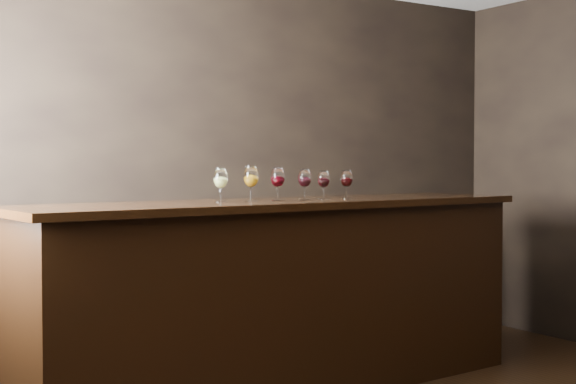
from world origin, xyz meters
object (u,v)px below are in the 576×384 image
bar_counter (284,300)px  glass_red_d (347,179)px  back_bar_shelf (285,290)px  glass_red_b (305,179)px  glass_red_c (324,180)px  glass_white (221,179)px  glass_red_a (278,178)px  glass_amber (251,177)px

bar_counter → glass_red_d: (0.46, -0.02, 0.75)m
back_bar_shelf → glass_red_b: (-0.43, -0.91, 0.85)m
bar_counter → glass_red_c: glass_red_c is taller
bar_counter → glass_white: glass_white is taller
back_bar_shelf → glass_red_a: bearing=-124.2°
glass_red_a → glass_red_b: 0.19m
glass_red_c → glass_red_d: 0.17m
glass_white → glass_red_a: bearing=-7.9°
glass_amber → glass_red_a: glass_amber is taller
glass_white → glass_amber: glass_amber is taller
back_bar_shelf → glass_amber: size_ratio=12.38×
glass_white → glass_red_a: 0.37m
back_bar_shelf → glass_red_d: size_ratio=14.12×
glass_red_b → glass_white: bearing=174.7°
bar_counter → back_bar_shelf: (0.55, 0.88, -0.10)m
glass_white → glass_red_b: size_ratio=1.03×
glass_red_a → glass_red_d: size_ratio=1.10×
glass_red_b → glass_red_c: size_ratio=1.07×
glass_red_a → bar_counter: bearing=25.2°
bar_counter → glass_red_b: (0.13, -0.03, 0.75)m
bar_counter → back_bar_shelf: bearing=53.2°
glass_amber → glass_red_a: bearing=-8.0°
bar_counter → glass_white: (-0.43, 0.02, 0.75)m
back_bar_shelf → glass_red_b: 1.32m
glass_red_b → glass_red_c: bearing=11.4°
glass_red_a → back_bar_shelf: bearing=55.8°
glass_white → glass_red_b: (0.56, -0.05, -0.00)m
back_bar_shelf → glass_red_a: 1.40m
glass_red_a → glass_red_c: glass_red_a is taller
glass_red_d → back_bar_shelf: bearing=83.9°
glass_white → glass_red_d: bearing=-2.5°
glass_red_a → glass_red_c: (0.36, 0.03, -0.02)m
back_bar_shelf → glass_white: size_ratio=13.14×
bar_counter → glass_red_a: bearing=-159.4°
back_bar_shelf → glass_amber: (-0.79, -0.89, 0.86)m
bar_counter → glass_red_b: bearing=-19.5°
back_bar_shelf → glass_red_c: bearing=-106.5°
back_bar_shelf → glass_white: glass_white is taller
glass_amber → glass_red_c: 0.53m
glass_red_c → bar_counter: bearing=180.0°
glass_red_a → glass_red_b: size_ratio=1.05×
glass_red_d → glass_red_b: bearing=-177.9°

